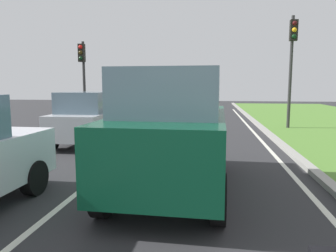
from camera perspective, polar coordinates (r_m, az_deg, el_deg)
name	(u,v)px	position (r m, az deg, el deg)	size (l,w,h in m)	color
ground_plane	(160,143)	(11.09, -1.53, -3.07)	(60.00, 60.00, 0.00)	#2D2D30
lane_line_center	(140,142)	(11.22, -5.06, -2.96)	(0.12, 32.00, 0.01)	silver
lane_line_right_edge	(266,146)	(11.11, 17.17, -3.37)	(0.12, 32.00, 0.01)	silver
curb_right	(281,144)	(11.19, 19.71, -3.10)	(0.24, 48.00, 0.12)	#9E9B93
car_suv_ahead	(174,130)	(6.06, 1.02, -0.64)	(2.08, 4.55, 2.28)	#0C472D
car_hatchback_far	(89,118)	(11.23, -14.04, 1.39)	(1.77, 3.72, 1.78)	#B7BABF
traffic_light_near_right	(292,53)	(15.47, 21.40, 12.14)	(0.32, 0.50, 5.06)	#2D2D2D
traffic_light_overhead_left	(83,67)	(17.18, -15.07, 10.16)	(0.32, 0.50, 4.23)	#2D2D2D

